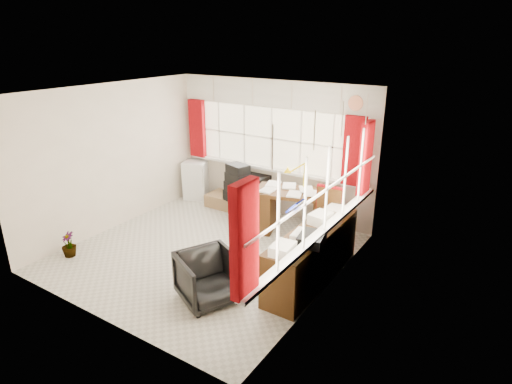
{
  "coord_description": "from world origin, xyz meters",
  "views": [
    {
      "loc": [
        3.91,
        -4.62,
        3.24
      ],
      "look_at": [
        0.58,
        0.55,
        0.96
      ],
      "focal_mm": 30.0,
      "sensor_mm": 36.0,
      "label": 1
    }
  ],
  "objects_px": {
    "desk": "(294,210)",
    "tv_bench": "(240,204)",
    "office_chair": "(209,278)",
    "radiator": "(242,217)",
    "credenza": "(312,254)",
    "mini_fridge": "(196,179)",
    "task_chair": "(327,218)",
    "crt_tv": "(255,187)",
    "desk_lamp": "(304,171)"
  },
  "relations": [
    {
      "from": "mini_fridge",
      "to": "task_chair",
      "type": "bearing_deg",
      "value": -12.45
    },
    {
      "from": "credenza",
      "to": "tv_bench",
      "type": "xyz_separation_m",
      "value": [
        -2.28,
        1.52,
        -0.27
      ]
    },
    {
      "from": "task_chair",
      "to": "office_chair",
      "type": "bearing_deg",
      "value": -108.55
    },
    {
      "from": "crt_tv",
      "to": "mini_fridge",
      "type": "height_order",
      "value": "mini_fridge"
    },
    {
      "from": "radiator",
      "to": "crt_tv",
      "type": "xyz_separation_m",
      "value": [
        -0.25,
        0.78,
        0.27
      ]
    },
    {
      "from": "desk",
      "to": "desk_lamp",
      "type": "height_order",
      "value": "desk_lamp"
    },
    {
      "from": "desk",
      "to": "crt_tv",
      "type": "bearing_deg",
      "value": 158.01
    },
    {
      "from": "office_chair",
      "to": "credenza",
      "type": "relative_size",
      "value": 0.36
    },
    {
      "from": "desk",
      "to": "tv_bench",
      "type": "xyz_separation_m",
      "value": [
        -1.37,
        0.33,
        -0.3
      ]
    },
    {
      "from": "desk_lamp",
      "to": "office_chair",
      "type": "xyz_separation_m",
      "value": [
        -0.05,
        -2.54,
        -0.77
      ]
    },
    {
      "from": "radiator",
      "to": "desk_lamp",
      "type": "bearing_deg",
      "value": 28.45
    },
    {
      "from": "desk",
      "to": "crt_tv",
      "type": "relative_size",
      "value": 2.59
    },
    {
      "from": "task_chair",
      "to": "credenza",
      "type": "relative_size",
      "value": 0.53
    },
    {
      "from": "desk",
      "to": "mini_fridge",
      "type": "bearing_deg",
      "value": 170.84
    },
    {
      "from": "task_chair",
      "to": "crt_tv",
      "type": "distance_m",
      "value": 1.97
    },
    {
      "from": "mini_fridge",
      "to": "crt_tv",
      "type": "bearing_deg",
      "value": 1.42
    },
    {
      "from": "tv_bench",
      "to": "crt_tv",
      "type": "height_order",
      "value": "crt_tv"
    },
    {
      "from": "crt_tv",
      "to": "desk_lamp",
      "type": "bearing_deg",
      "value": -13.49
    },
    {
      "from": "desk",
      "to": "task_chair",
      "type": "relative_size",
      "value": 1.38
    },
    {
      "from": "radiator",
      "to": "crt_tv",
      "type": "height_order",
      "value": "crt_tv"
    },
    {
      "from": "credenza",
      "to": "office_chair",
      "type": "bearing_deg",
      "value": -126.7
    },
    {
      "from": "desk_lamp",
      "to": "mini_fridge",
      "type": "xyz_separation_m",
      "value": [
        -2.61,
        0.25,
        -0.7
      ]
    },
    {
      "from": "task_chair",
      "to": "tv_bench",
      "type": "bearing_deg",
      "value": 163.02
    },
    {
      "from": "radiator",
      "to": "task_chair",
      "type": "bearing_deg",
      "value": 1.13
    },
    {
      "from": "desk",
      "to": "desk_lamp",
      "type": "bearing_deg",
      "value": 63.63
    },
    {
      "from": "credenza",
      "to": "task_chair",
      "type": "bearing_deg",
      "value": 102.12
    },
    {
      "from": "desk",
      "to": "credenza",
      "type": "distance_m",
      "value": 1.5
    },
    {
      "from": "office_chair",
      "to": "mini_fridge",
      "type": "xyz_separation_m",
      "value": [
        -2.56,
        2.78,
        0.07
      ]
    },
    {
      "from": "desk",
      "to": "task_chair",
      "type": "xyz_separation_m",
      "value": [
        0.72,
        -0.31,
        0.13
      ]
    },
    {
      "from": "desk_lamp",
      "to": "mini_fridge",
      "type": "height_order",
      "value": "desk_lamp"
    },
    {
      "from": "credenza",
      "to": "tv_bench",
      "type": "bearing_deg",
      "value": 146.3
    },
    {
      "from": "task_chair",
      "to": "desk_lamp",
      "type": "bearing_deg",
      "value": 143.83
    },
    {
      "from": "desk",
      "to": "office_chair",
      "type": "distance_m",
      "value": 2.38
    },
    {
      "from": "mini_fridge",
      "to": "radiator",
      "type": "bearing_deg",
      "value": -24.01
    },
    {
      "from": "radiator",
      "to": "credenza",
      "type": "relative_size",
      "value": 0.27
    },
    {
      "from": "task_chair",
      "to": "mini_fridge",
      "type": "bearing_deg",
      "value": 167.55
    },
    {
      "from": "tv_bench",
      "to": "mini_fridge",
      "type": "bearing_deg",
      "value": 176.07
    },
    {
      "from": "desk",
      "to": "mini_fridge",
      "type": "distance_m",
      "value": 2.56
    },
    {
      "from": "task_chair",
      "to": "tv_bench",
      "type": "distance_m",
      "value": 2.23
    },
    {
      "from": "task_chair",
      "to": "mini_fridge",
      "type": "relative_size",
      "value": 1.34
    },
    {
      "from": "desk_lamp",
      "to": "credenza",
      "type": "bearing_deg",
      "value": -58.37
    },
    {
      "from": "office_chair",
      "to": "mini_fridge",
      "type": "distance_m",
      "value": 3.78
    },
    {
      "from": "task_chair",
      "to": "crt_tv",
      "type": "height_order",
      "value": "task_chair"
    },
    {
      "from": "desk",
      "to": "task_chair",
      "type": "distance_m",
      "value": 0.8
    },
    {
      "from": "desk_lamp",
      "to": "task_chair",
      "type": "relative_size",
      "value": 0.45
    },
    {
      "from": "task_chair",
      "to": "office_chair",
      "type": "xyz_separation_m",
      "value": [
        -0.69,
        -2.07,
        -0.23
      ]
    },
    {
      "from": "credenza",
      "to": "crt_tv",
      "type": "bearing_deg",
      "value": 140.88
    },
    {
      "from": "desk",
      "to": "tv_bench",
      "type": "height_order",
      "value": "desk"
    },
    {
      "from": "tv_bench",
      "to": "credenza",
      "type": "bearing_deg",
      "value": -33.7
    },
    {
      "from": "office_chair",
      "to": "radiator",
      "type": "distance_m",
      "value": 2.22
    }
  ]
}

